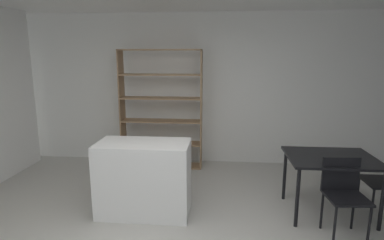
{
  "coord_description": "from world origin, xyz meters",
  "views": [
    {
      "loc": [
        0.51,
        -2.75,
        1.97
      ],
      "look_at": [
        0.17,
        1.03,
        1.2
      ],
      "focal_mm": 29.0,
      "sensor_mm": 36.0,
      "label": 1
    }
  ],
  "objects": [
    {
      "name": "dining_table",
      "position": [
        1.9,
        1.06,
        0.68
      ],
      "size": [
        1.06,
        0.85,
        0.76
      ],
      "color": "black",
      "rests_on": "ground_plane"
    },
    {
      "name": "back_partition",
      "position": [
        0.0,
        2.98,
        1.38
      ],
      "size": [
        7.25,
        0.06,
        2.75
      ],
      "primitive_type": "cube",
      "color": "white",
      "rests_on": "ground_plane"
    },
    {
      "name": "open_bookshelf",
      "position": [
        -0.52,
        2.62,
        1.05
      ],
      "size": [
        1.45,
        0.32,
        2.1
      ],
      "color": "#997551",
      "rests_on": "ground_plane"
    },
    {
      "name": "kitchen_island",
      "position": [
        -0.42,
        0.87,
        0.47
      ],
      "size": [
        1.15,
        0.6,
        0.93
      ],
      "primitive_type": "cube",
      "color": "white",
      "rests_on": "ground_plane"
    },
    {
      "name": "dining_chair_near",
      "position": [
        1.9,
        0.6,
        0.53
      ],
      "size": [
        0.44,
        0.44,
        0.87
      ],
      "rotation": [
        0.0,
        0.0,
        0.06
      ],
      "color": "black",
      "rests_on": "ground_plane"
    }
  ]
}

